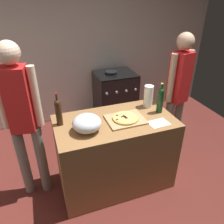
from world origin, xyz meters
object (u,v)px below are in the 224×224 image
Objects in this scene: mixing_bowl at (87,123)px; wine_bottle_dark at (160,99)px; person_in_stripes at (22,116)px; pizza at (125,118)px; paper_towel_roll at (148,96)px; wine_bottle_green at (59,111)px; stove at (115,97)px; person_in_red at (178,91)px.

mixing_bowl is 0.88m from wine_bottle_dark.
person_in_stripes is at bearing 173.16° from wine_bottle_dark.
wine_bottle_dark is 0.20× the size of person_in_stripes.
pizza is 0.97× the size of mixing_bowl.
wine_bottle_dark is 1.46m from person_in_stripes.
wine_bottle_green is at bearing -176.78° from paper_towel_roll.
mixing_bowl is (-0.43, -0.06, 0.06)m from pizza.
person_in_stripes is at bearing 179.88° from paper_towel_roll.
pizza is at bearing -11.99° from person_in_stripes.
person_in_red is (0.43, -1.14, 0.53)m from stove.
wine_bottle_dark is at bearing -71.65° from paper_towel_roll.
stove is at bearing 49.70° from wine_bottle_green.
stove is (0.04, 1.23, -0.56)m from paper_towel_roll.
wine_bottle_dark is 1.52m from stove.
wine_bottle_dark reaches higher than pizza.
paper_towel_roll is (0.81, 0.27, 0.04)m from mixing_bowl.
wine_bottle_dark is at bearing 5.48° from pizza.
paper_towel_roll is at bearing 3.22° from wine_bottle_green.
mixing_bowl is at bearing -25.04° from person_in_stripes.
person_in_stripes is at bearing -139.57° from stove.
wine_bottle_dark is 1.11m from wine_bottle_green.
mixing_bowl reaches higher than stove.
wine_bottle_dark is at bearing -148.16° from person_in_red.
stove is (0.42, 1.44, -0.46)m from pizza.
wine_bottle_green is 1.79m from stove.
stove is (-0.01, 1.40, -0.59)m from wine_bottle_dark.
stove is at bearing 73.72° from pizza.
person_in_stripes reaches higher than paper_towel_roll.
paper_towel_roll is 1.39m from person_in_stripes.
mixing_bowl is at bearing -119.72° from stove.
stove is at bearing 88.04° from paper_towel_roll.
person_in_stripes is (-0.58, 0.27, 0.05)m from mixing_bowl.
wine_bottle_dark reaches higher than mixing_bowl.
mixing_bowl is 0.82× the size of wine_bottle_dark.
person_in_red is (1.52, 0.14, -0.06)m from wine_bottle_green.
wine_bottle_green is at bearing -10.17° from person_in_stripes.
wine_bottle_dark is at bearing -89.39° from stove.
mixing_bowl is 0.64m from person_in_stripes.
wine_bottle_green is at bearing 167.07° from pizza.
wine_bottle_green is 0.21× the size of person_in_red.
pizza is 1.04m from person_in_stripes.
person_in_red reaches higher than paper_towel_roll.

